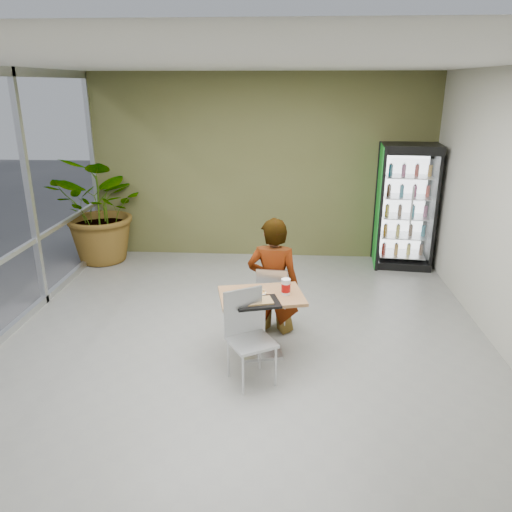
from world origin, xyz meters
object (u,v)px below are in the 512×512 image
(dining_table, at_px, (261,312))
(seated_woman, at_px, (273,287))
(chair_far, at_px, (272,294))
(chair_near, at_px, (247,328))
(cafeteria_tray, at_px, (257,303))
(soda_cup, at_px, (286,287))
(beverage_fridge, at_px, (406,206))
(potted_plant, at_px, (104,209))

(dining_table, height_order, seated_woman, seated_woman)
(chair_far, distance_m, chair_near, 1.09)
(seated_woman, bearing_deg, cafeteria_tray, 85.69)
(chair_near, height_order, seated_woman, seated_woman)
(dining_table, bearing_deg, soda_cup, 4.83)
(soda_cup, relative_size, cafeteria_tray, 0.39)
(soda_cup, xyz_separation_m, cafeteria_tray, (-0.30, -0.28, -0.08))
(chair_near, bearing_deg, dining_table, 46.59)
(chair_near, xyz_separation_m, beverage_fridge, (2.39, 3.70, 0.46))
(chair_near, bearing_deg, soda_cup, 23.03)
(seated_woman, distance_m, soda_cup, 0.66)
(chair_near, bearing_deg, beverage_fridge, 27.37)
(dining_table, relative_size, beverage_fridge, 0.51)
(chair_near, distance_m, beverage_fridge, 4.43)
(dining_table, bearing_deg, chair_far, 79.40)
(cafeteria_tray, bearing_deg, beverage_fridge, 56.45)
(dining_table, distance_m, beverage_fridge, 3.96)
(dining_table, bearing_deg, cafeteria_tray, -96.49)
(chair_near, bearing_deg, potted_plant, 98.24)
(soda_cup, height_order, cafeteria_tray, soda_cup)
(seated_woman, relative_size, beverage_fridge, 0.86)
(chair_far, height_order, soda_cup, soda_cup)
(dining_table, xyz_separation_m, cafeteria_tray, (-0.03, -0.26, 0.23))
(seated_woman, height_order, soda_cup, seated_woman)
(seated_woman, relative_size, potted_plant, 0.95)
(cafeteria_tray, xyz_separation_m, beverage_fridge, (2.30, 3.46, 0.27))
(seated_woman, xyz_separation_m, beverage_fridge, (2.15, 2.59, 0.44))
(chair_near, relative_size, seated_woman, 0.55)
(soda_cup, distance_m, potted_plant, 4.40)
(chair_far, bearing_deg, soda_cup, 112.02)
(chair_far, distance_m, soda_cup, 0.66)
(chair_far, distance_m, beverage_fridge, 3.45)
(chair_far, relative_size, chair_near, 0.88)
(dining_table, xyz_separation_m, seated_woman, (0.11, 0.61, 0.06))
(seated_woman, height_order, beverage_fridge, beverage_fridge)
(chair_far, bearing_deg, cafeteria_tray, 85.78)
(cafeteria_tray, height_order, beverage_fridge, beverage_fridge)
(chair_near, distance_m, cafeteria_tray, 0.32)
(cafeteria_tray, relative_size, beverage_fridge, 0.23)
(chair_far, relative_size, beverage_fridge, 0.42)
(cafeteria_tray, distance_m, beverage_fridge, 4.16)
(seated_woman, bearing_deg, dining_table, 84.47)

